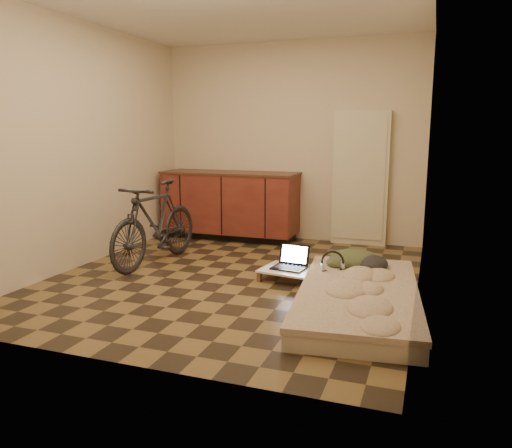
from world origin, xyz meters
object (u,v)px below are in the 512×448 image
(laptop, at_px, (291,263))
(bicycle, at_px, (155,219))
(futon, at_px, (358,298))
(lap_desk, at_px, (298,271))

(laptop, bearing_deg, bicycle, -174.71)
(bicycle, height_order, laptop, bicycle)
(futon, bearing_deg, lap_desk, 134.67)
(bicycle, distance_m, laptop, 1.60)
(lap_desk, height_order, laptop, laptop)
(bicycle, bearing_deg, futon, -11.08)
(bicycle, distance_m, lap_desk, 1.70)
(futon, bearing_deg, bicycle, 157.84)
(bicycle, xyz_separation_m, futon, (2.32, -0.66, -0.42))
(bicycle, relative_size, laptop, 4.44)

